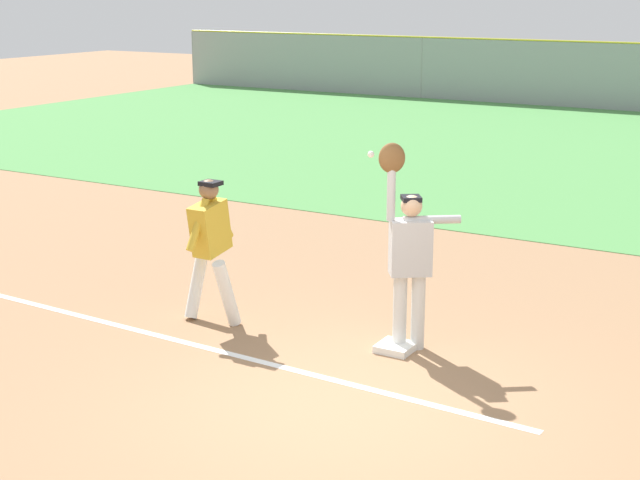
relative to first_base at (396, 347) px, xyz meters
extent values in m
plane|color=#936D4C|center=(0.20, -1.50, -0.04)|extent=(76.18, 76.18, 0.00)
cube|color=white|center=(-4.00, -0.90, -0.04)|extent=(12.00, 0.55, 0.01)
cube|color=white|center=(0.00, 0.00, 0.00)|extent=(0.38, 0.38, 0.08)
cylinder|color=silver|center=(0.16, 0.20, 0.39)|extent=(0.21, 0.21, 0.85)
cylinder|color=silver|center=(0.00, 0.08, 0.39)|extent=(0.21, 0.21, 0.85)
cube|color=#B7B7B7|center=(0.08, 0.14, 1.11)|extent=(0.51, 0.47, 0.60)
sphere|color=#DBAD84|center=(0.08, 0.14, 1.56)|extent=(0.32, 0.32, 0.23)
cube|color=black|center=(0.06, 0.16, 1.64)|extent=(0.29, 0.30, 0.05)
cylinder|color=#B7B7B7|center=(-0.10, 0.01, 1.72)|extent=(0.13, 0.13, 0.62)
cylinder|color=#B7B7B7|center=(0.26, 0.27, 1.41)|extent=(0.56, 0.43, 0.09)
ellipsoid|color=brown|center=(-0.10, 0.01, 2.08)|extent=(0.31, 0.28, 0.32)
cylinder|color=white|center=(-2.00, -0.35, 0.38)|extent=(0.15, 0.43, 0.85)
cylinder|color=white|center=(-2.56, -0.18, 0.38)|extent=(0.15, 0.43, 0.85)
cube|color=gold|center=(-2.28, -0.27, 1.11)|extent=(0.27, 0.53, 0.66)
sphere|color=#8C6647|center=(-2.28, -0.27, 1.56)|extent=(0.23, 0.23, 0.23)
cube|color=black|center=(-2.25, -0.27, 1.64)|extent=(0.22, 0.20, 0.05)
cylinder|color=gold|center=(-2.28, -0.05, 1.19)|extent=(0.09, 0.40, 0.58)
cylinder|color=gold|center=(-2.28, -0.49, 1.19)|extent=(0.09, 0.40, 0.58)
sphere|color=white|center=(-0.47, 0.25, 2.05)|extent=(0.07, 0.07, 0.07)
cylinder|color=gray|center=(-20.14, 22.45, 1.01)|extent=(0.08, 0.08, 2.10)
cylinder|color=gray|center=(-9.97, 22.45, 1.01)|extent=(0.08, 0.08, 2.10)
cube|color=#B21E1E|center=(-13.19, 26.80, 0.53)|extent=(4.47, 2.06, 0.55)
cube|color=#2D333D|center=(-13.19, 26.80, 1.01)|extent=(2.26, 1.83, 0.40)
cylinder|color=black|center=(-11.70, 27.69, 0.26)|extent=(0.61, 0.24, 0.60)
cylinder|color=black|center=(-11.77, 25.79, 0.26)|extent=(0.61, 0.24, 0.60)
cylinder|color=black|center=(-14.60, 27.80, 0.26)|extent=(0.61, 0.24, 0.60)
cylinder|color=black|center=(-14.67, 25.90, 0.26)|extent=(0.61, 0.24, 0.60)
cube|color=black|center=(-7.13, 26.62, 0.53)|extent=(4.55, 2.29, 0.55)
cube|color=#2D333D|center=(-7.13, 26.62, 1.01)|extent=(2.35, 1.94, 0.40)
cylinder|color=black|center=(-5.60, 27.43, 0.26)|extent=(0.62, 0.27, 0.60)
cylinder|color=black|center=(-5.77, 25.54, 0.26)|extent=(0.62, 0.27, 0.60)
cylinder|color=black|center=(-8.49, 27.69, 0.26)|extent=(0.62, 0.27, 0.60)
cylinder|color=black|center=(-8.66, 25.80, 0.26)|extent=(0.62, 0.27, 0.60)
camera|label=1|loc=(4.22, -8.81, 3.80)|focal=53.52mm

